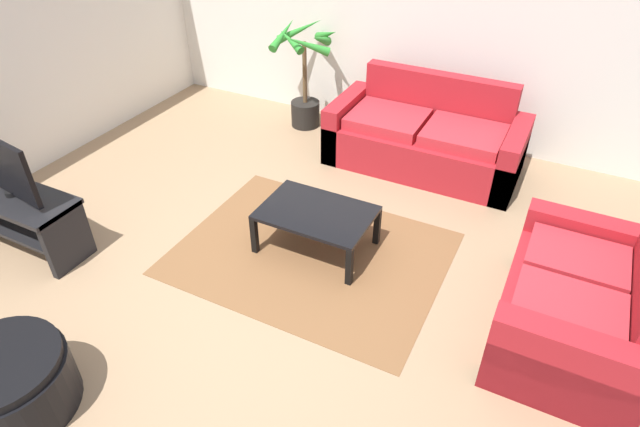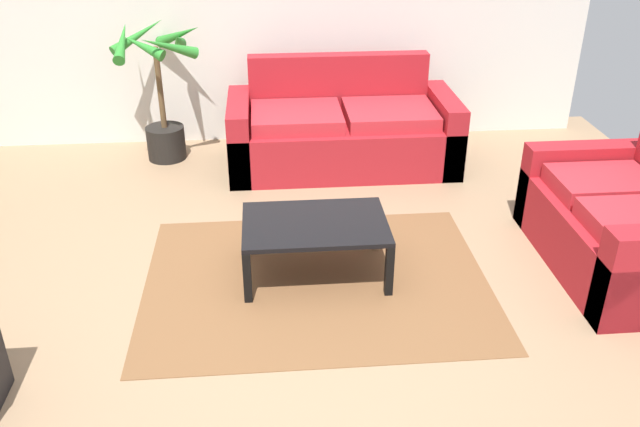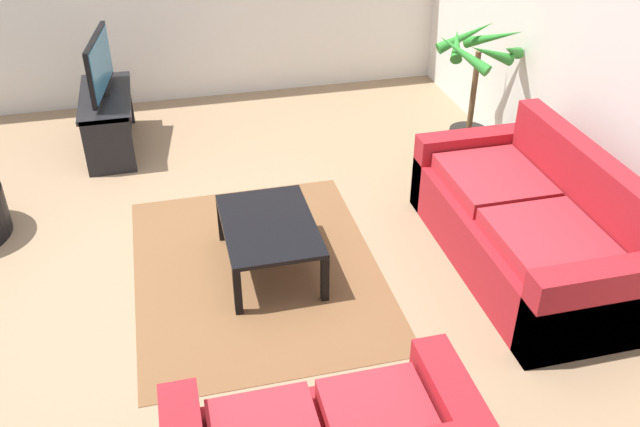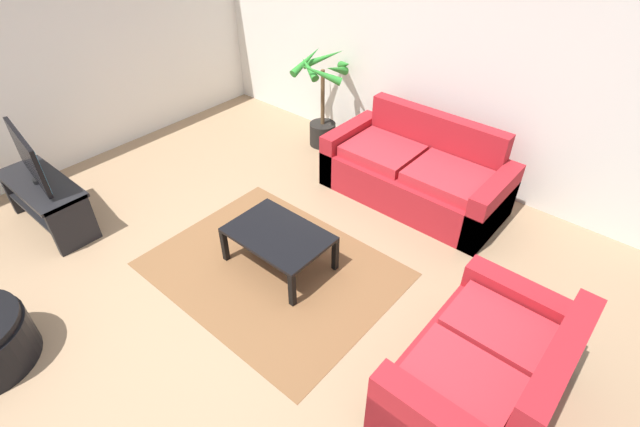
% 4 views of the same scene
% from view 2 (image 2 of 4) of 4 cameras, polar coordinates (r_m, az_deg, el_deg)
% --- Properties ---
extents(ground_plane, '(6.60, 6.60, 0.00)m').
position_cam_2_polar(ground_plane, '(3.97, -3.31, -9.35)').
color(ground_plane, '#937556').
extents(couch_main, '(1.96, 0.90, 0.90)m').
position_cam_2_polar(couch_main, '(5.87, 1.89, 6.98)').
color(couch_main, maroon).
rests_on(couch_main, ground).
extents(couch_loveseat, '(0.90, 1.42, 0.90)m').
position_cam_2_polar(couch_loveseat, '(4.78, 24.82, -1.00)').
color(couch_loveseat, maroon).
rests_on(couch_loveseat, ground).
extents(coffee_table, '(0.92, 0.63, 0.38)m').
position_cam_2_polar(coffee_table, '(4.24, -0.43, -1.28)').
color(coffee_table, black).
rests_on(coffee_table, ground).
extents(area_rug, '(2.20, 1.70, 0.01)m').
position_cam_2_polar(area_rug, '(4.33, -0.31, -5.72)').
color(area_rug, brown).
rests_on(area_rug, ground).
extents(potted_palm, '(0.83, 0.82, 1.21)m').
position_cam_2_polar(potted_palm, '(6.07, -13.45, 9.63)').
color(potted_palm, black).
rests_on(potted_palm, ground).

